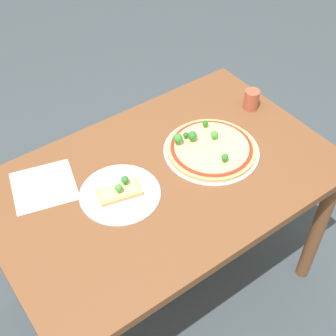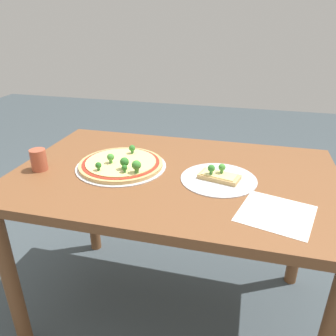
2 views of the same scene
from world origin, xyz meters
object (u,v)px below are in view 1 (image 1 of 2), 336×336
(pizza_tray_whole, at_px, (211,149))
(dining_table, at_px, (164,194))
(drinking_cup, at_px, (251,100))
(pizza_tray_slice, at_px, (120,192))

(pizza_tray_whole, bearing_deg, dining_table, 179.92)
(dining_table, relative_size, pizza_tray_whole, 3.43)
(pizza_tray_whole, height_order, drinking_cup, drinking_cup)
(pizza_tray_whole, xyz_separation_m, drinking_cup, (0.31, 0.11, 0.03))
(dining_table, xyz_separation_m, pizza_tray_slice, (-0.18, 0.02, 0.11))
(pizza_tray_slice, distance_m, drinking_cup, 0.71)
(pizza_tray_slice, bearing_deg, dining_table, -6.02)
(dining_table, height_order, pizza_tray_whole, pizza_tray_whole)
(drinking_cup, bearing_deg, pizza_tray_slice, -172.76)
(dining_table, xyz_separation_m, pizza_tray_whole, (0.22, -0.00, 0.11))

